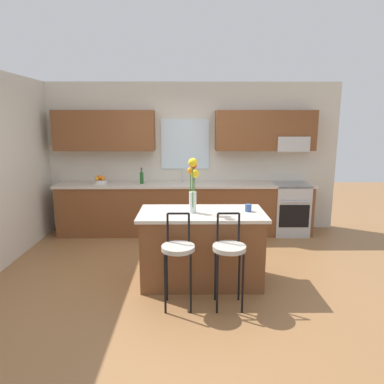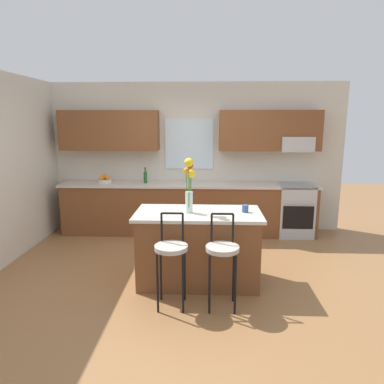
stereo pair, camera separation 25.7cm
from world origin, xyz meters
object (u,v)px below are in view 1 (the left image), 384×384
(mug_ceramic, at_px, (248,208))
(fruit_bowl_oranges, at_px, (100,181))
(kitchen_island, at_px, (202,247))
(bar_stool_middle, at_px, (229,252))
(flower_vase, at_px, (193,181))
(bottle_olive_oil, at_px, (142,177))
(oven_range, at_px, (290,209))
(bar_stool_near, at_px, (178,252))

(mug_ceramic, relative_size, fruit_bowl_oranges, 0.38)
(kitchen_island, relative_size, bar_stool_middle, 1.49)
(flower_vase, distance_m, bottle_olive_oil, 2.22)
(oven_range, bearing_deg, flower_vase, -131.66)
(oven_range, distance_m, bottle_olive_oil, 2.72)
(bar_stool_middle, bearing_deg, kitchen_island, 114.39)
(bar_stool_near, xyz_separation_m, fruit_bowl_oranges, (-1.47, 2.59, 0.34))
(oven_range, bearing_deg, kitchen_island, -130.37)
(flower_vase, bearing_deg, bar_stool_middle, -56.11)
(oven_range, xyz_separation_m, bottle_olive_oil, (-2.66, 0.02, 0.57))
(mug_ceramic, height_order, fruit_bowl_oranges, fruit_bowl_oranges)
(oven_range, xyz_separation_m, bar_stool_near, (-1.94, -2.56, 0.18))
(fruit_bowl_oranges, bearing_deg, mug_ceramic, -40.33)
(kitchen_island, bearing_deg, flower_vase, -161.95)
(kitchen_island, relative_size, mug_ceramic, 17.20)
(oven_range, bearing_deg, bar_stool_near, -127.10)
(kitchen_island, height_order, fruit_bowl_oranges, fruit_bowl_oranges)
(bar_stool_middle, xyz_separation_m, fruit_bowl_oranges, (-2.02, 2.59, 0.34))
(bar_stool_near, bearing_deg, flower_vase, 73.76)
(kitchen_island, bearing_deg, bar_stool_middle, -65.61)
(bar_stool_near, xyz_separation_m, flower_vase, (0.17, 0.57, 0.67))
(bar_stool_middle, xyz_separation_m, mug_ceramic, (0.30, 0.63, 0.33))
(fruit_bowl_oranges, bearing_deg, bottle_olive_oil, -0.28)
(fruit_bowl_oranges, bearing_deg, bar_stool_middle, -52.14)
(kitchen_island, height_order, mug_ceramic, mug_ceramic)
(bar_stool_middle, height_order, fruit_bowl_oranges, fruit_bowl_oranges)
(oven_range, bearing_deg, fruit_bowl_oranges, 179.52)
(fruit_bowl_oranges, bearing_deg, bar_stool_near, -60.52)
(mug_ceramic, bearing_deg, bar_stool_middle, -115.55)
(kitchen_island, bearing_deg, oven_range, 49.63)
(bar_stool_near, relative_size, fruit_bowl_oranges, 4.34)
(oven_range, distance_m, kitchen_island, 2.57)
(mug_ceramic, bearing_deg, oven_range, 60.64)
(bar_stool_near, relative_size, mug_ceramic, 11.58)
(kitchen_island, xyz_separation_m, bottle_olive_oil, (-1.00, 1.98, 0.57))
(kitchen_island, relative_size, bottle_olive_oil, 5.48)
(bar_stool_near, relative_size, flower_vase, 1.55)
(bar_stool_middle, bearing_deg, oven_range, 61.55)
(flower_vase, bearing_deg, oven_range, 48.34)
(bar_stool_near, bearing_deg, fruit_bowl_oranges, 119.48)
(kitchen_island, distance_m, bar_stool_near, 0.69)
(fruit_bowl_oranges, bearing_deg, oven_range, -0.48)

